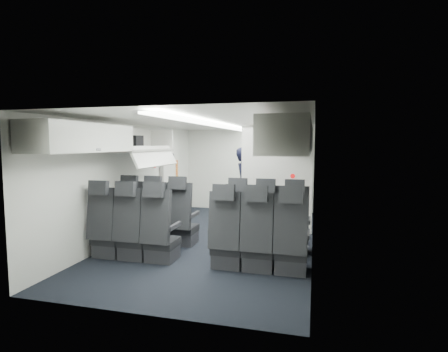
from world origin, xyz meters
The scene contains 13 objects.
cabin_shell centered at (0.00, 0.00, 1.12)m, with size 3.41×6.01×2.16m.
seat_row_front centered at (0.00, -0.53, 0.40)m, with size 3.33×0.56×1.24m.
seat_row_mid centered at (0.00, -1.43, 0.40)m, with size 3.33×0.56×1.24m.
overhead_bin_left_rear centered at (-1.40, -2.00, 1.86)m, with size 0.53×1.80×0.40m.
overhead_bin_left_front_open centered at (-1.44, -0.25, 1.74)m, with size 0.64×1.70×0.72m.
overhead_bin_right_rear centered at (1.40, -2.00, 1.86)m, with size 0.53×1.80×0.40m.
overhead_bin_right_front centered at (1.40, -0.25, 1.86)m, with size 0.53×1.70×0.40m.
bulkhead_partition centered at (0.98, 0.80, 1.08)m, with size 1.40×0.15×2.13m.
galley_unit centered at (0.95, 2.72, 0.95)m, with size 0.85×0.52×1.90m.
boarding_door centered at (-1.64, 1.55, 0.95)m, with size 0.12×1.27×1.86m.
flight_attendant centered at (0.21, 1.41, 0.85)m, with size 0.62×0.41×1.70m, color black.
carry_on_bag centered at (-1.42, -0.62, 1.82)m, with size 0.35×0.25×0.21m, color black.
papers centered at (0.40, 1.36, 1.02)m, with size 0.21×0.02×0.15m, color white.
Camera 1 is at (1.71, -6.17, 1.78)m, focal length 28.00 mm.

